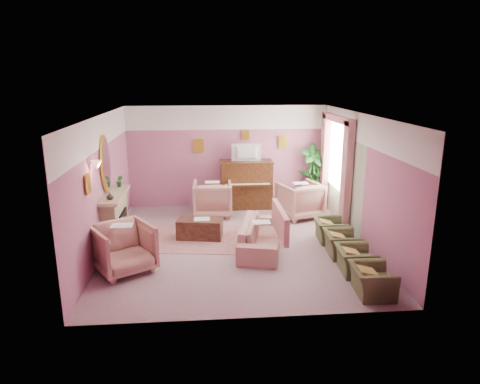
{
  "coord_description": "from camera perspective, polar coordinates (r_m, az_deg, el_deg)",
  "views": [
    {
      "loc": [
        -0.64,
        -8.75,
        3.55
      ],
      "look_at": [
        0.13,
        0.4,
        1.07
      ],
      "focal_mm": 32.0,
      "sensor_mm": 36.0,
      "label": 1
    }
  ],
  "objects": [
    {
      "name": "sconce_shade",
      "position": [
        8.3,
        -18.58,
        3.41
      ],
      "size": [
        0.2,
        0.2,
        0.16
      ],
      "primitive_type": "cone",
      "color": "#FFBD97",
      "rests_on": "wall_left"
    },
    {
      "name": "piano_keyshelf",
      "position": [
        11.49,
        1.02,
        0.86
      ],
      "size": [
        1.3,
        0.12,
        0.06
      ],
      "primitive_type": "cube",
      "color": "#422311",
      "rests_on": "piano"
    },
    {
      "name": "curtain_left",
      "position": [
        10.18,
        13.99,
        1.89
      ],
      "size": [
        0.16,
        0.34,
        2.6
      ],
      "primitive_type": "cube",
      "color": "#B66A70",
      "rests_on": "floor"
    },
    {
      "name": "table_paper",
      "position": [
        9.67,
        -5.11,
        -3.6
      ],
      "size": [
        0.35,
        0.28,
        0.01
      ],
      "primitive_type": "cube",
      "color": "silver",
      "rests_on": "coffee_table"
    },
    {
      "name": "palm_plant",
      "position": [
        12.01,
        9.68,
        2.93
      ],
      "size": [
        0.76,
        0.76,
        1.44
      ],
      "primitive_type": "imported",
      "color": "#19581B",
      "rests_on": "palm_pot"
    },
    {
      "name": "olive_chair_a",
      "position": [
        7.6,
        17.22,
        -10.67
      ],
      "size": [
        0.54,
        0.76,
        0.66
      ],
      "primitive_type": "imported",
      "color": "#4E5531",
      "rests_on": "floor"
    },
    {
      "name": "side_plant_big",
      "position": [
        12.07,
        9.6,
        2.08
      ],
      "size": [
        0.3,
        0.3,
        0.34
      ],
      "primitive_type": "imported",
      "color": "#19581B",
      "rests_on": "side_table"
    },
    {
      "name": "mantel_shelf",
      "position": [
        9.47,
        -16.35,
        -0.38
      ],
      "size": [
        0.4,
        1.55,
        0.07
      ],
      "primitive_type": "cube",
      "color": "tan",
      "rests_on": "fireplace_surround"
    },
    {
      "name": "floral_armchair_left",
      "position": [
        11.21,
        -3.69,
        -0.65
      ],
      "size": [
        0.98,
        0.98,
        1.02
      ],
      "primitive_type": "imported",
      "color": "tan",
      "rests_on": "floor"
    },
    {
      "name": "wall_left",
      "position": [
        9.26,
        -17.86,
        0.94
      ],
      "size": [
        0.02,
        6.0,
        2.8
      ],
      "primitive_type": "cube",
      "color": "#8D5980",
      "rests_on": "floor"
    },
    {
      "name": "piano_top",
      "position": [
        11.7,
        0.86,
        4.08
      ],
      "size": [
        1.45,
        0.65,
        0.04
      ],
      "primitive_type": "cube",
      "color": "#422311",
      "rests_on": "piano"
    },
    {
      "name": "pelmet",
      "position": [
        10.85,
        12.87,
        9.51
      ],
      "size": [
        0.16,
        2.2,
        0.16
      ],
      "primitive_type": "cube",
      "color": "#B66A70",
      "rests_on": "wall_right"
    },
    {
      "name": "fireplace_inset",
      "position": [
        9.67,
        -15.63,
        -4.48
      ],
      "size": [
        0.18,
        0.72,
        0.68
      ],
      "primitive_type": "cube",
      "color": "black",
      "rests_on": "floor"
    },
    {
      "name": "olive_chair_c",
      "position": [
        9.01,
        13.39,
        -6.25
      ],
      "size": [
        0.54,
        0.76,
        0.66
      ],
      "primitive_type": "imported",
      "color": "#4E5531",
      "rests_on": "floor"
    },
    {
      "name": "picture_rail_band",
      "position": [
        11.81,
        -1.72,
        9.88
      ],
      "size": [
        5.5,
        0.01,
        0.65
      ],
      "primitive_type": "cube",
      "color": "white",
      "rests_on": "wall_back"
    },
    {
      "name": "wall_right",
      "position": [
        9.63,
        15.94,
        1.62
      ],
      "size": [
        0.02,
        6.0,
        2.8
      ],
      "primitive_type": "cube",
      "color": "#8D5980",
      "rests_on": "floor"
    },
    {
      "name": "floral_armchair_right",
      "position": [
        11.19,
        8.0,
        -0.8
      ],
      "size": [
        0.98,
        0.98,
        1.02
      ],
      "primitive_type": "imported",
      "color": "tan",
      "rests_on": "floor"
    },
    {
      "name": "mantel_plant",
      "position": [
        9.95,
        -15.76,
        1.41
      ],
      "size": [
        0.16,
        0.16,
        0.28
      ],
      "primitive_type": "imported",
      "color": "#19581B",
      "rests_on": "mantel_shelf"
    },
    {
      "name": "wall_back",
      "position": [
        11.96,
        -1.68,
        4.76
      ],
      "size": [
        5.5,
        0.02,
        2.8
      ],
      "primitive_type": "cube",
      "color": "#8D5980",
      "rests_on": "floor"
    },
    {
      "name": "fire_ember",
      "position": [
        9.72,
        -15.32,
        -5.48
      ],
      "size": [
        0.06,
        0.54,
        0.1
      ],
      "primitive_type": "cube",
      "color": "#FF3E28",
      "rests_on": "floor"
    },
    {
      "name": "hearth",
      "position": [
        9.78,
        -14.89,
        -6.62
      ],
      "size": [
        0.55,
        1.5,
        0.02
      ],
      "primitive_type": "cube",
      "color": "tan",
      "rests_on": "floor"
    },
    {
      "name": "palm_pot",
      "position": [
        12.23,
        9.5,
        -1.15
      ],
      "size": [
        0.34,
        0.34,
        0.34
      ],
      "primitive_type": "cylinder",
      "color": "brown",
      "rests_on": "floor"
    },
    {
      "name": "olive_chair_d",
      "position": [
        9.74,
        11.92,
        -4.52
      ],
      "size": [
        0.54,
        0.76,
        0.66
      ],
      "primitive_type": "imported",
      "color": "#4E5531",
      "rests_on": "floor"
    },
    {
      "name": "coffee_table",
      "position": [
        9.75,
        -5.38,
        -4.89
      ],
      "size": [
        1.07,
        0.66,
        0.45
      ],
      "primitive_type": "cube",
      "rotation": [
        0.0,
        0.0,
        -0.17
      ],
      "color": "#3D2117",
      "rests_on": "floor"
    },
    {
      "name": "fireplace_surround",
      "position": [
        9.64,
        -16.27,
        -3.65
      ],
      "size": [
        0.3,
        1.4,
        1.1
      ],
      "primitive_type": "cube",
      "color": "tan",
      "rests_on": "floor"
    },
    {
      "name": "stripe_panel",
      "position": [
        10.89,
        13.38,
        1.56
      ],
      "size": [
        0.01,
        3.0,
        2.15
      ],
      "primitive_type": "cube",
      "color": "#A4B093",
      "rests_on": "wall_right"
    },
    {
      "name": "curtain_right",
      "position": [
        11.9,
        11.2,
        3.93
      ],
      "size": [
        0.16,
        0.34,
        2.6
      ],
      "primitive_type": "cube",
      "color": "#B66A70",
      "rests_on": "floor"
    },
    {
      "name": "piano",
      "position": [
        11.85,
        0.85,
        0.94
      ],
      "size": [
        1.4,
        0.6,
        1.3
      ],
      "primitive_type": "cube",
      "color": "#422311",
      "rests_on": "floor"
    },
    {
      "name": "olive_chair_b",
      "position": [
        8.3,
        15.13,
        -8.27
      ],
      "size": [
        0.54,
        0.76,
        0.66
      ],
      "primitive_type": "imported",
      "color": "#4E5531",
      "rests_on": "floor"
    },
    {
      "name": "area_rug",
      "position": [
        9.79,
        -4.77,
        -6.17
      ],
      "size": [
        2.71,
        2.1,
        0.01
      ],
      "primitive_type": "cube",
      "rotation": [
        0.0,
        0.0,
        -0.13
      ],
      "color": "#A06363",
      "rests_on": "floor"
    },
    {
      "name": "print_back_right",
      "position": [
        12.04,
        5.75,
        6.59
      ],
      "size": [
        0.26,
        0.03,
        0.34
      ],
      "primitive_type": "cube",
      "color": "gold",
      "rests_on": "wall_back"
    },
    {
      "name": "mirror_glass",
      "position": [
        9.35,
        -17.35,
        3.63
      ],
      "size": [
        0.01,
        0.6,
        1.06
      ],
      "primitive_type": "ellipsoid",
      "color": "silver",
      "rests_on": "wall_left"
    },
    {
      "name": "floral_armchair_front",
      "position": [
        8.31,
        -15.27,
        -6.92
      ],
      "size": [
        0.98,
        0.98,
        1.02
      ],
      "primitive_type": "imported",
      "color": "tan",
      "rests_on": "floor"
    },
    {
      "name": "mantel_vase",
      "position": [
        8.97,
        -16.94,
        -0.55
      ],
      "size": [
        0.16,
        0.16,
        0.16
      ],
      "primitive_type": "imported",
      "color": "white",
      "rests_on": "mantel_shelf"
    },
    {
      "name": "mirror_frame",
      "position": [
        9.35,
        -17.5,
        3.63
      ],
      "size": [
        0.04,
        0.72,
        1.2
      ],
      "primitive_type": "ellipsoid",
      "color": "gold",
      "rests_on": "wall_left"
    },
    {
      "name": "sofa_throw",
      "position": [
        9.09,
        5.36,
        -3.9
      ],
      "size": [
        0.1,
        1.56,
        0.57
      ],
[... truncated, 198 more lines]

